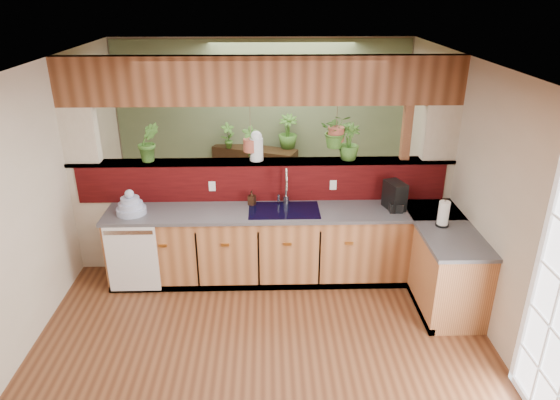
{
  "coord_description": "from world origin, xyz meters",
  "views": [
    {
      "loc": [
        0.06,
        -4.29,
        3.31
      ],
      "look_at": [
        0.2,
        0.7,
        1.15
      ],
      "focal_mm": 32.0,
      "sensor_mm": 36.0,
      "label": 1
    }
  ],
  "objects_px": {
    "dish_stack": "(131,206)",
    "coffee_maker": "(395,197)",
    "soap_dispenser": "(252,198)",
    "faucet": "(286,185)",
    "glass_jar": "(256,146)",
    "shelving_console": "(255,175)",
    "paper_towel": "(443,214)"
  },
  "relations": [
    {
      "from": "dish_stack",
      "to": "coffee_maker",
      "type": "relative_size",
      "value": 1.03
    },
    {
      "from": "soap_dispenser",
      "to": "coffee_maker",
      "type": "bearing_deg",
      "value": -5.68
    },
    {
      "from": "faucet",
      "to": "soap_dispenser",
      "type": "bearing_deg",
      "value": 177.09
    },
    {
      "from": "faucet",
      "to": "soap_dispenser",
      "type": "height_order",
      "value": "faucet"
    },
    {
      "from": "soap_dispenser",
      "to": "coffee_maker",
      "type": "height_order",
      "value": "coffee_maker"
    },
    {
      "from": "glass_jar",
      "to": "shelving_console",
      "type": "height_order",
      "value": "glass_jar"
    },
    {
      "from": "soap_dispenser",
      "to": "faucet",
      "type": "bearing_deg",
      "value": -2.91
    },
    {
      "from": "dish_stack",
      "to": "paper_towel",
      "type": "relative_size",
      "value": 1.11
    },
    {
      "from": "dish_stack",
      "to": "shelving_console",
      "type": "bearing_deg",
      "value": 59.48
    },
    {
      "from": "glass_jar",
      "to": "coffee_maker",
      "type": "bearing_deg",
      "value": -12.8
    },
    {
      "from": "dish_stack",
      "to": "soap_dispenser",
      "type": "distance_m",
      "value": 1.39
    },
    {
      "from": "coffee_maker",
      "to": "faucet",
      "type": "bearing_deg",
      "value": 155.49
    },
    {
      "from": "dish_stack",
      "to": "glass_jar",
      "type": "xyz_separation_m",
      "value": [
        1.43,
        0.41,
        0.58
      ]
    },
    {
      "from": "faucet",
      "to": "paper_towel",
      "type": "distance_m",
      "value": 1.79
    },
    {
      "from": "dish_stack",
      "to": "paper_towel",
      "type": "bearing_deg",
      "value": -6.74
    },
    {
      "from": "coffee_maker",
      "to": "paper_towel",
      "type": "relative_size",
      "value": 1.08
    },
    {
      "from": "faucet",
      "to": "glass_jar",
      "type": "xyz_separation_m",
      "value": [
        -0.34,
        0.22,
        0.42
      ]
    },
    {
      "from": "soap_dispenser",
      "to": "glass_jar",
      "type": "bearing_deg",
      "value": 73.34
    },
    {
      "from": "dish_stack",
      "to": "soap_dispenser",
      "type": "bearing_deg",
      "value": 8.9
    },
    {
      "from": "dish_stack",
      "to": "soap_dispenser",
      "type": "relative_size",
      "value": 1.93
    },
    {
      "from": "faucet",
      "to": "dish_stack",
      "type": "bearing_deg",
      "value": -173.75
    },
    {
      "from": "dish_stack",
      "to": "shelving_console",
      "type": "distance_m",
      "value": 2.73
    },
    {
      "from": "coffee_maker",
      "to": "paper_towel",
      "type": "distance_m",
      "value": 0.62
    },
    {
      "from": "glass_jar",
      "to": "dish_stack",
      "type": "bearing_deg",
      "value": -163.88
    },
    {
      "from": "glass_jar",
      "to": "shelving_console",
      "type": "xyz_separation_m",
      "value": [
        -0.07,
        1.9,
        -1.07
      ]
    },
    {
      "from": "dish_stack",
      "to": "coffee_maker",
      "type": "xyz_separation_m",
      "value": [
        3.03,
        0.05,
        0.06
      ]
    },
    {
      "from": "paper_towel",
      "to": "soap_dispenser",
      "type": "bearing_deg",
      "value": 163.33
    },
    {
      "from": "coffee_maker",
      "to": "shelving_console",
      "type": "xyz_separation_m",
      "value": [
        -1.67,
        2.26,
        -0.55
      ]
    },
    {
      "from": "faucet",
      "to": "soap_dispenser",
      "type": "distance_m",
      "value": 0.44
    },
    {
      "from": "dish_stack",
      "to": "shelving_console",
      "type": "height_order",
      "value": "dish_stack"
    },
    {
      "from": "dish_stack",
      "to": "coffee_maker",
      "type": "height_order",
      "value": "coffee_maker"
    },
    {
      "from": "faucet",
      "to": "soap_dispenser",
      "type": "relative_size",
      "value": 2.7
    }
  ]
}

